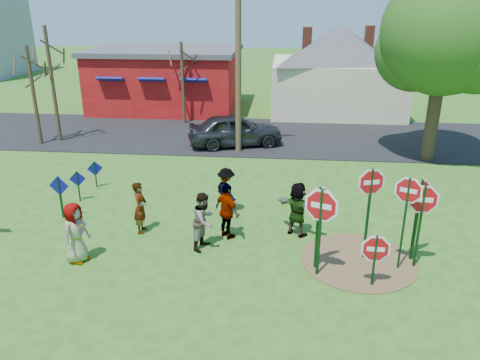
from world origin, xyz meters
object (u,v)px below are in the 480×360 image
at_px(stop_sign_a, 321,214).
at_px(stop_sign_c, 407,202).
at_px(suv, 235,130).
at_px(person_a, 75,233).
at_px(stop_sign_d, 419,201).
at_px(person_b, 140,207).
at_px(leafy_tree, 448,38).
at_px(utility_pole, 238,53).
at_px(stop_sign_b, 370,191).

height_order(stop_sign_a, stop_sign_c, stop_sign_c).
distance_m(stop_sign_c, suv, 12.32).
bearing_deg(person_a, stop_sign_d, -67.37).
distance_m(person_b, suv, 9.64).
bearing_deg(person_b, leafy_tree, -56.03).
distance_m(person_a, utility_pole, 11.64).
bearing_deg(stop_sign_c, person_b, -167.33).
bearing_deg(person_a, leafy_tree, -34.01).
bearing_deg(stop_sign_b, utility_pole, 100.28).
xyz_separation_m(stop_sign_a, stop_sign_b, (1.37, 1.01, 0.26)).
bearing_deg(leafy_tree, stop_sign_c, -109.75).
bearing_deg(stop_sign_d, leafy_tree, 38.70).
bearing_deg(suv, person_a, 146.98).
relative_size(stop_sign_b, stop_sign_d, 1.10).
height_order(stop_sign_c, person_b, stop_sign_c).
height_order(person_a, leafy_tree, leafy_tree).
relative_size(stop_sign_a, person_b, 1.57).
xyz_separation_m(stop_sign_b, person_a, (-7.97, -0.93, -1.18)).
bearing_deg(stop_sign_d, person_b, 140.18).
bearing_deg(stop_sign_a, stop_sign_d, 42.18).
bearing_deg(suv, stop_sign_b, -172.64).
xyz_separation_m(stop_sign_a, suv, (-3.39, 11.42, -0.97)).
bearing_deg(utility_pole, stop_sign_d, -58.50).
distance_m(stop_sign_b, suv, 11.51).
relative_size(person_b, leafy_tree, 0.20).
bearing_deg(person_b, stop_sign_a, -112.64).
bearing_deg(stop_sign_d, stop_sign_a, 167.99).
height_order(person_a, utility_pole, utility_pole).
bearing_deg(stop_sign_b, leafy_tree, 49.64).
xyz_separation_m(suv, utility_pole, (0.24, -0.88, 3.80)).
xyz_separation_m(stop_sign_d, leafy_tree, (2.98, 9.05, 3.51)).
bearing_deg(stop_sign_c, person_a, -153.55).
height_order(stop_sign_a, person_a, stop_sign_a).
bearing_deg(leafy_tree, stop_sign_d, -108.22).
height_order(stop_sign_d, person_a, stop_sign_d).
distance_m(person_a, person_b, 2.27).
bearing_deg(stop_sign_c, suv, 140.83).
distance_m(suv, utility_pole, 3.91).
height_order(stop_sign_b, suv, stop_sign_b).
xyz_separation_m(suv, leafy_tree, (9.04, -1.34, 4.50)).
distance_m(suv, leafy_tree, 10.19).
bearing_deg(stop_sign_b, suv, 99.46).
bearing_deg(stop_sign_b, stop_sign_c, -45.23).
xyz_separation_m(person_a, suv, (3.21, 11.34, -0.05)).
distance_m(stop_sign_d, utility_pole, 11.50).
distance_m(stop_sign_a, stop_sign_b, 1.71).
relative_size(stop_sign_c, suv, 0.61).
bearing_deg(person_a, utility_pole, -1.48).
bearing_deg(stop_sign_d, suv, 87.19).
xyz_separation_m(stop_sign_a, person_a, (-6.61, 0.08, -0.92)).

